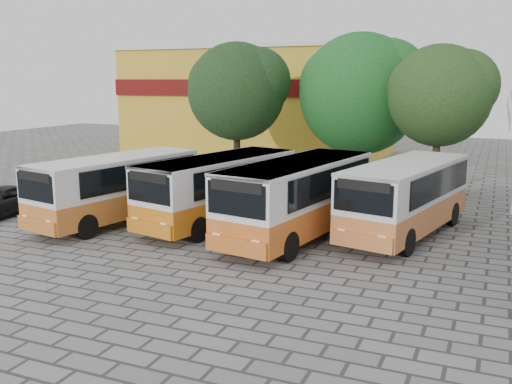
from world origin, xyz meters
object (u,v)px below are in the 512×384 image
at_px(bus_far_left, 117,185).
at_px(bus_centre_right, 298,194).
at_px(bus_centre_left, 219,186).
at_px(bus_far_right, 406,194).

bearing_deg(bus_far_left, bus_centre_right, 16.30).
xyz_separation_m(bus_far_left, bus_centre_left, (4.04, 1.28, 0.03)).
height_order(bus_far_left, bus_centre_left, bus_centre_left).
distance_m(bus_centre_right, bus_far_right, 4.12).
bearing_deg(bus_far_right, bus_far_left, -154.48).
relative_size(bus_centre_left, bus_centre_right, 0.97).
xyz_separation_m(bus_centre_left, bus_centre_right, (3.59, -0.67, 0.07)).
xyz_separation_m(bus_far_left, bus_far_right, (11.22, 2.62, 0.03)).
height_order(bus_centre_left, bus_far_right, bus_far_right).
bearing_deg(bus_centre_left, bus_far_left, -149.47).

